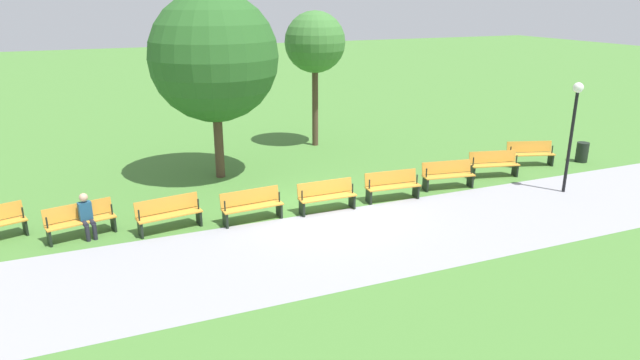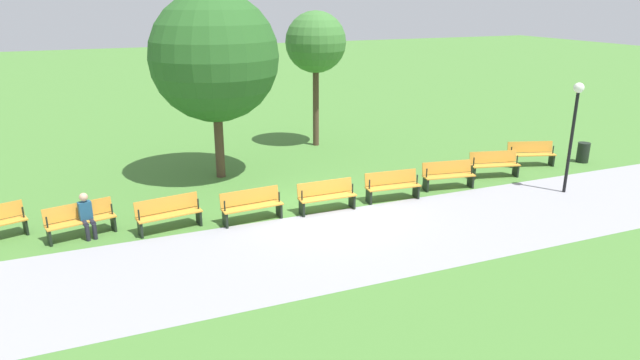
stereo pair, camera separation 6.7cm
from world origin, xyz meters
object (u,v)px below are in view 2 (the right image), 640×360
bench_3 (392,185)px  bench_4 (327,196)px  bench_1 (494,164)px  tree_1 (214,57)px  bench_7 (80,219)px  bench_2 (448,175)px  bench_0 (531,153)px  bench_6 (169,213)px  bench_5 (252,205)px  tree_0 (316,43)px  trash_bin (583,152)px  person_seated (87,214)px  lamp_post (575,116)px

bench_3 → bench_4: (2.25, 0.09, 0.00)m
bench_1 → tree_1: 10.26m
bench_7 → bench_4: bearing=160.3°
bench_2 → bench_3: same height
bench_1 → tree_1: (8.85, -3.68, 3.66)m
bench_0 → bench_3: size_ratio=1.02×
bench_6 → bench_4: bearing=166.9°
bench_3 → bench_5: (4.50, 0.00, 0.00)m
bench_0 → bench_5: bearing=24.0°
bench_7 → tree_1: bearing=-154.2°
tree_0 → bench_1: bearing=122.5°
bench_3 → bench_4: size_ratio=1.02×
bench_3 → trash_bin: bench_3 is taller
person_seated → lamp_post: 14.58m
bench_0 → trash_bin: bearing=-173.3°
bench_1 → bench_6: 11.20m
person_seated → bench_2: bearing=165.2°
bench_6 → tree_1: tree_1 is taller
bench_1 → lamp_post: 3.18m
tree_0 → lamp_post: 10.24m
bench_7 → tree_0: (-9.30, -6.46, 3.78)m
bench_1 → tree_1: tree_1 is taller
bench_0 → bench_4: (8.88, 1.36, 0.00)m
bench_2 → bench_3: 2.25m
tree_1 → bench_7: bearing=38.9°
bench_1 → bench_3: 4.50m
bench_4 → bench_6: size_ratio=0.97×
tree_0 → person_seated: bearing=35.7°
tree_1 → bench_4: bearing=115.7°
bench_2 → trash_bin: bench_2 is taller
bench_0 → bench_3: (6.63, 1.27, 0.00)m
bench_0 → bench_5: (11.13, 1.27, 0.00)m
person_seated → tree_0: 11.81m
bench_1 → bench_5: same height
bench_5 → bench_0: bearing=-177.8°
bench_4 → person_seated: 6.57m
bench_2 → bench_6: same height
bench_1 → bench_4: 6.75m
bench_3 → bench_7: bearing=0.0°
bench_3 → lamp_post: (-5.52, 1.52, 2.03)m
bench_0 → lamp_post: (1.10, 2.79, 2.03)m
lamp_post → tree_0: bearing=-59.1°
bench_5 → person_seated: size_ratio=1.47×
bench_3 → bench_5: size_ratio=1.00×
bench_6 → lamp_post: bearing=163.0°
bench_7 → bench_2: bearing=164.7°
bench_5 → trash_bin: (-13.31, -0.86, -0.09)m
bench_0 → trash_bin: bench_0 is taller
bench_6 → person_seated: person_seated is taller
bench_0 → bench_4: same height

